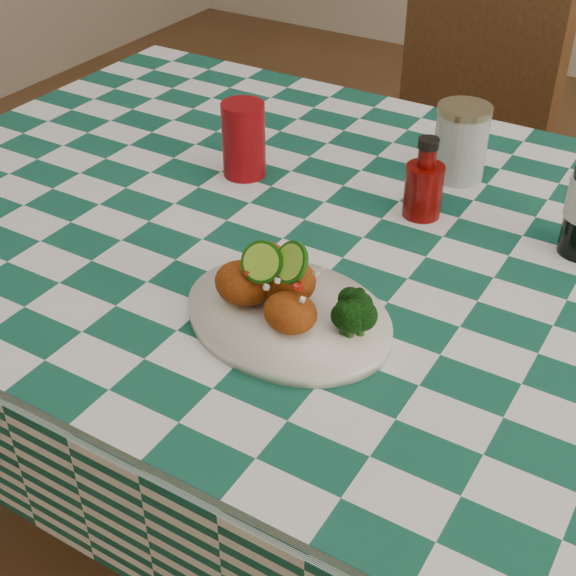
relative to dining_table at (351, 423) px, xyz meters
The scene contains 9 objects.
ground 0.39m from the dining_table, ahead, with size 5.00×5.00×0.00m, color brown.
dining_table is the anchor object (origin of this frame).
plate 0.47m from the dining_table, 87.42° to the right, with size 0.29×0.22×0.02m, color white, non-canonical shape.
fried_chicken_pile 0.52m from the dining_table, 89.48° to the right, with size 0.15×0.11×0.09m, color #973A0E, non-canonical shape.
broccoli_side 0.50m from the dining_table, 65.69° to the right, with size 0.07×0.07×0.05m, color black, non-canonical shape.
red_tumbler 0.54m from the dining_table, 163.40° to the left, with size 0.07×0.07×0.13m, color maroon.
ketchup_bottle 0.47m from the dining_table, 66.64° to the left, with size 0.06×0.06×0.13m, color #640605, non-canonical shape.
mason_jar 0.53m from the dining_table, 79.78° to the left, with size 0.09×0.09×0.13m, color #B2BCBA, non-canonical shape.
wooden_chair_left 0.80m from the dining_table, 106.23° to the left, with size 0.46×0.48×1.00m, color #472814, non-canonical shape.
Camera 1 is at (0.44, -0.94, 1.43)m, focal length 50.00 mm.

